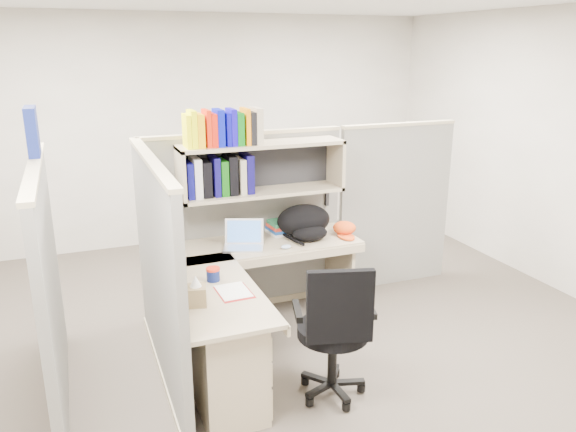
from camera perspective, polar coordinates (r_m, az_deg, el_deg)
name	(u,v)px	position (r m, az deg, el deg)	size (l,w,h in m)	color
ground	(281,353)	(4.56, -0.75, -13.75)	(6.00, 6.00, 0.00)	#3A342D
room_shell	(280,150)	(3.99, -0.84, 6.70)	(6.00, 6.00, 6.00)	#AAA499
cubicle	(217,233)	(4.48, -7.24, -1.68)	(3.79, 1.84, 1.95)	slate
desk	(240,328)	(4.00, -4.88, -11.31)	(1.74, 1.75, 0.73)	tan
laptop	(243,235)	(4.59, -4.57, -1.98)	(0.32, 0.32, 0.23)	silver
backpack	(307,222)	(4.83, 1.90, -0.65)	(0.48, 0.37, 0.28)	black
orange_cap	(344,228)	(4.98, 5.75, -1.20)	(0.20, 0.24, 0.11)	#D04212
snack_canister	(213,274)	(4.02, -7.62, -5.86)	(0.10, 0.10, 0.10)	#0D184F
tissue_box	(196,290)	(3.66, -9.33, -7.44)	(0.13, 0.13, 0.20)	olive
mouse	(286,247)	(4.61, -0.19, -3.14)	(0.09, 0.06, 0.03)	#9BB3DC
paper_cup	(252,233)	(4.83, -3.68, -1.76)	(0.08, 0.08, 0.11)	white
book_stack	(278,227)	(4.97, -0.98, -1.16)	(0.17, 0.23, 0.11)	gray
loose_paper	(233,291)	(3.86, -5.57, -7.59)	(0.20, 0.27, 0.00)	white
task_chair	(334,352)	(3.88, 4.66, -13.57)	(0.58, 0.54, 1.02)	black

